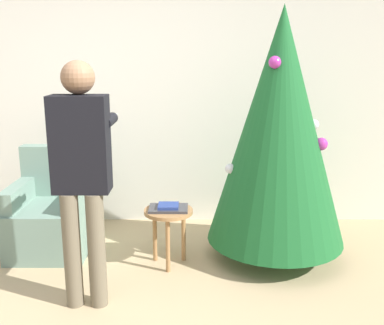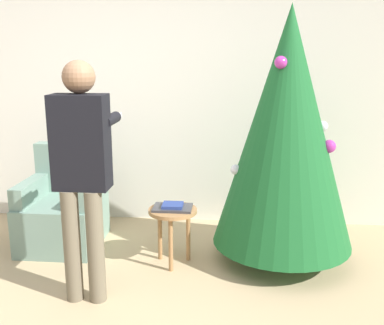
{
  "view_description": "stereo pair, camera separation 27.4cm",
  "coord_description": "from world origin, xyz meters",
  "px_view_note": "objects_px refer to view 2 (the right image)",
  "views": [
    {
      "loc": [
        0.49,
        -2.28,
        1.7
      ],
      "look_at": [
        0.47,
        0.93,
        0.93
      ],
      "focal_mm": 42.0,
      "sensor_mm": 36.0,
      "label": 1
    },
    {
      "loc": [
        0.76,
        -2.26,
        1.7
      ],
      "look_at": [
        0.47,
        0.93,
        0.93
      ],
      "focal_mm": 42.0,
      "sensor_mm": 36.0,
      "label": 2
    }
  ],
  "objects_px": {
    "christmas_tree": "(286,129)",
    "armchair": "(64,210)",
    "person_standing": "(82,163)",
    "side_stool": "(173,218)"
  },
  "relations": [
    {
      "from": "christmas_tree",
      "to": "side_stool",
      "type": "xyz_separation_m",
      "value": [
        -0.9,
        -0.15,
        -0.72
      ]
    },
    {
      "from": "christmas_tree",
      "to": "side_stool",
      "type": "height_order",
      "value": "christmas_tree"
    },
    {
      "from": "christmas_tree",
      "to": "person_standing",
      "type": "height_order",
      "value": "christmas_tree"
    },
    {
      "from": "christmas_tree",
      "to": "person_standing",
      "type": "relative_size",
      "value": 1.25
    },
    {
      "from": "christmas_tree",
      "to": "armchair",
      "type": "height_order",
      "value": "christmas_tree"
    },
    {
      "from": "person_standing",
      "to": "side_stool",
      "type": "relative_size",
      "value": 3.49
    },
    {
      "from": "armchair",
      "to": "christmas_tree",
      "type": "bearing_deg",
      "value": -5.22
    },
    {
      "from": "christmas_tree",
      "to": "side_stool",
      "type": "distance_m",
      "value": 1.16
    },
    {
      "from": "armchair",
      "to": "side_stool",
      "type": "bearing_deg",
      "value": -17.64
    },
    {
      "from": "side_stool",
      "to": "person_standing",
      "type": "bearing_deg",
      "value": -133.62
    }
  ]
}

